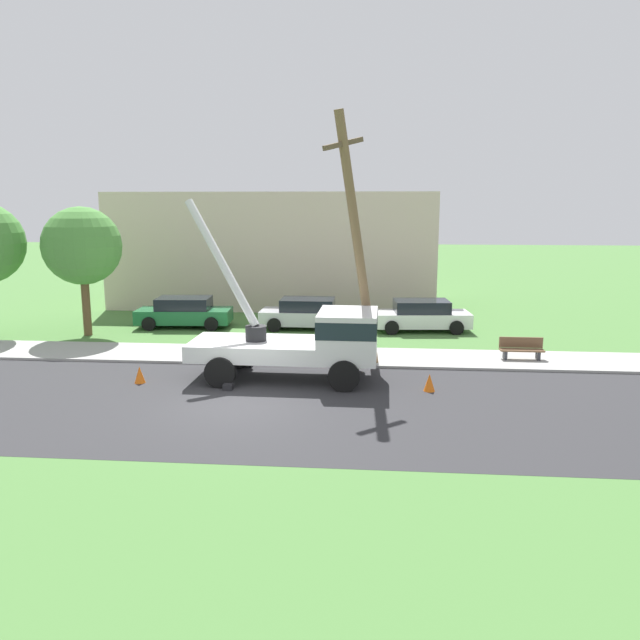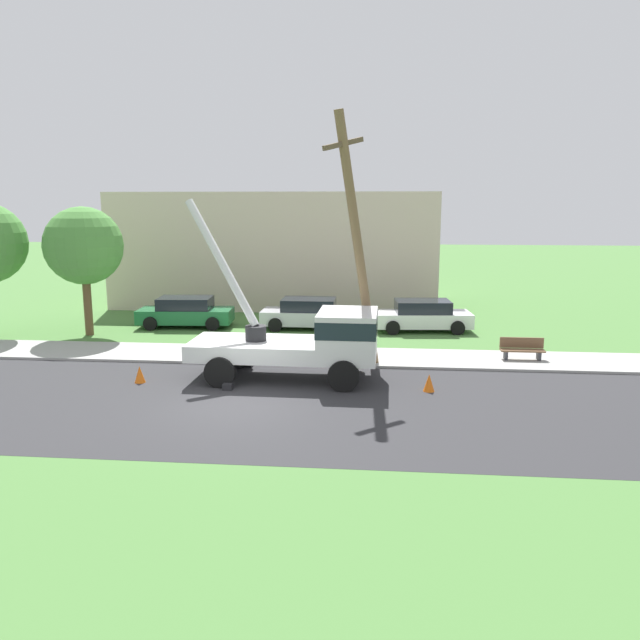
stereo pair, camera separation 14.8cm
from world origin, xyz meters
The scene contains 14 objects.
ground_plane centered at (0.00, 12.00, 0.00)m, with size 120.00×120.00×0.00m, color #477538.
road_asphalt centered at (0.00, 0.00, 0.00)m, with size 80.00×8.66×0.01m, color #2B2B2D.
sidewalk_strip centered at (0.00, 5.75, 0.05)m, with size 80.00×2.84×0.10m, color #9E9E99.
utility_truck centered at (1.78, 2.73, 1.41)m, with size 6.76×3.20×5.98m.
leaning_utility_pole centered at (3.30, 4.09, 4.55)m, with size 1.99×2.27×8.85m.
traffic_cone_ahead centered at (5.69, 1.74, 0.28)m, with size 0.36×0.36×0.56m, color orange.
traffic_cone_behind centered at (-3.73, 1.83, 0.28)m, with size 0.36×0.36×0.56m, color orange.
traffic_cone_curbside centered at (2.99, 4.11, 0.28)m, with size 0.36×0.36×0.56m, color orange.
parked_sedan_green centered at (-5.08, 11.14, 0.71)m, with size 4.52×2.22×1.42m.
parked_sedan_silver centered at (0.82, 11.28, 0.71)m, with size 4.41×2.04×1.42m.
parked_sedan_white centered at (6.10, 11.24, 0.71)m, with size 4.54×2.27×1.42m.
park_bench centered at (9.42, 5.82, 0.46)m, with size 1.60×0.45×0.90m.
roadside_tree_near centered at (-8.83, 8.93, 3.96)m, with size 3.40×3.40×5.69m.
lowrise_building_backdrop centered at (-1.83, 18.29, 3.20)m, with size 18.00×6.00×6.40m, color beige.
Camera 2 is at (4.06, -17.36, 5.86)m, focal length 35.01 mm.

